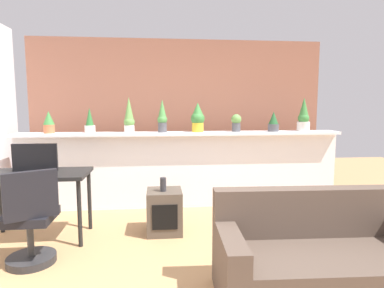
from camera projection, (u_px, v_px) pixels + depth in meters
The scene contains 18 objects.
ground_plane at pixel (199, 275), 2.86m from camera, with size 12.00×12.00×0.00m, color tan.
divider_wall at pixel (182, 171), 4.78m from camera, with size 4.59×0.16×1.05m, color white.
plant_shelf at pixel (182, 134), 4.68m from camera, with size 4.59×0.35×0.04m, color white.
brick_wall_behind at pixel (179, 119), 5.29m from camera, with size 4.59×0.10×2.50m, color #935B47.
potted_plant_0 at pixel (49, 122), 4.46m from camera, with size 0.15×0.15×0.30m.
potted_plant_1 at pixel (90, 122), 4.54m from camera, with size 0.14×0.14×0.35m.
potted_plant_2 at pixel (129, 117), 4.60m from camera, with size 0.15×0.15×0.50m.
potted_plant_3 at pixel (162, 117), 4.61m from camera, with size 0.14×0.14×0.46m.
potted_plant_4 at pixel (198, 118), 4.67m from camera, with size 0.20×0.20×0.42m.
potted_plant_5 at pixel (236, 122), 4.74m from camera, with size 0.15×0.15×0.25m.
potted_plant_6 at pixel (273, 122), 4.78m from camera, with size 0.16×0.16×0.29m.
potted_plant_7 at pixel (304, 117), 4.83m from camera, with size 0.18×0.18×0.50m.
desk at pixel (37, 180), 3.57m from camera, with size 1.10×0.60×0.75m.
tv_monitor at pixel (35, 157), 3.62m from camera, with size 0.48×0.04×0.31m, color black.
office_chair at pixel (30, 225), 3.00m from camera, with size 0.52×0.52×0.91m.
side_cube_shelf at pixel (164, 212), 3.80m from camera, with size 0.40×0.41×0.50m.
vase_on_shelf at pixel (163, 184), 3.74m from camera, with size 0.07×0.07×0.16m, color #2D2D33.
couch at pixel (319, 263), 2.50m from camera, with size 1.59×0.82×0.80m.
Camera 1 is at (-0.33, -2.69, 1.47)m, focal length 30.72 mm.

